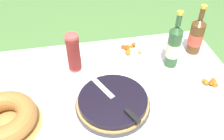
% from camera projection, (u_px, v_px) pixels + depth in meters
% --- Properties ---
extents(garden_table, '(1.62, 1.09, 0.75)m').
position_uv_depth(garden_table, '(88.00, 117.00, 1.25)').
color(garden_table, brown).
rests_on(garden_table, ground_plane).
extents(tablecloth, '(1.63, 1.10, 0.10)m').
position_uv_depth(tablecloth, '(88.00, 110.00, 1.21)').
color(tablecloth, white).
rests_on(tablecloth, garden_table).
extents(berry_tart, '(0.36, 0.36, 0.06)m').
position_uv_depth(berry_tart, '(113.00, 102.00, 1.19)').
color(berry_tart, '#38383D').
rests_on(berry_tart, tablecloth).
extents(serving_knife, '(0.19, 0.35, 0.01)m').
position_uv_depth(serving_knife, '(117.00, 101.00, 1.15)').
color(serving_knife, silver).
rests_on(serving_knife, berry_tart).
extents(bundt_cake, '(0.32, 0.32, 0.10)m').
position_uv_depth(bundt_cake, '(3.00, 118.00, 1.10)').
color(bundt_cake, tan).
rests_on(bundt_cake, tablecloth).
extents(cup_stack, '(0.07, 0.07, 0.23)m').
position_uv_depth(cup_stack, '(73.00, 53.00, 1.35)').
color(cup_stack, '#E04C47').
rests_on(cup_stack, tablecloth).
extents(cider_bottle_green, '(0.08, 0.08, 0.34)m').
position_uv_depth(cider_bottle_green, '(174.00, 46.00, 1.37)').
color(cider_bottle_green, '#2D562D').
rests_on(cider_bottle_green, tablecloth).
extents(cider_bottle_amber, '(0.09, 0.09, 0.31)m').
position_uv_depth(cider_bottle_amber, '(196.00, 36.00, 1.47)').
color(cider_bottle_amber, brown).
rests_on(cider_bottle_amber, tablecloth).
extents(snack_plate_near, '(0.21, 0.21, 0.05)m').
position_uv_depth(snack_plate_near, '(212.00, 83.00, 1.32)').
color(snack_plate_near, white).
rests_on(snack_plate_near, tablecloth).
extents(snack_plate_left, '(0.23, 0.23, 0.06)m').
position_uv_depth(snack_plate_left, '(129.00, 51.00, 1.53)').
color(snack_plate_left, white).
rests_on(snack_plate_left, tablecloth).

